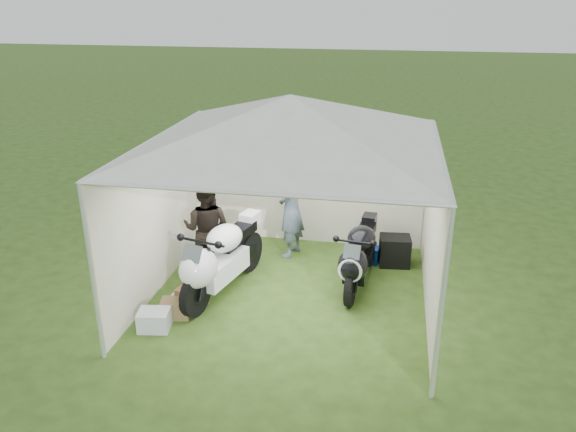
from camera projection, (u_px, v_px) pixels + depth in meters
The scene contains 12 objects.
ground at pixel (290, 293), 8.52m from camera, with size 80.00×80.00×0.00m, color #2A4513.
canopy_tent at pixel (291, 126), 7.60m from camera, with size 5.66×5.66×3.00m.
motorcycle_white at pixel (219, 258), 8.29m from camera, with size 0.85×2.16×1.08m.
motorcycle_black at pixel (359, 255), 8.53m from camera, with size 0.57×1.95×0.96m.
paddock_stand at pixel (368, 255), 9.46m from camera, with size 0.37×0.23×0.28m, color #0D31A9.
person_dark_jacket at pixel (207, 229), 8.80m from camera, with size 0.78×0.61×1.60m, color black.
person_blue_jacket at pixel (291, 209), 9.48m from camera, with size 0.62×0.41×1.71m, color slate.
equipment_box at pixel (395, 251), 9.35m from camera, with size 0.50×0.40×0.50m, color black.
crate_0 at pixel (154, 320), 7.57m from camera, with size 0.41×0.32×0.27m, color #B7BBC0.
crate_1 at pixel (192, 297), 8.11m from camera, with size 0.35×0.35×0.32m, color #916643.
crate_2 at pixel (182, 301), 8.08m from camera, with size 0.30×0.25×0.22m, color #B4B8BE.
crate_3 at pixel (175, 308), 7.87m from camera, with size 0.39×0.28×0.26m, color brown.
Camera 1 is at (1.37, -7.35, 4.24)m, focal length 35.00 mm.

